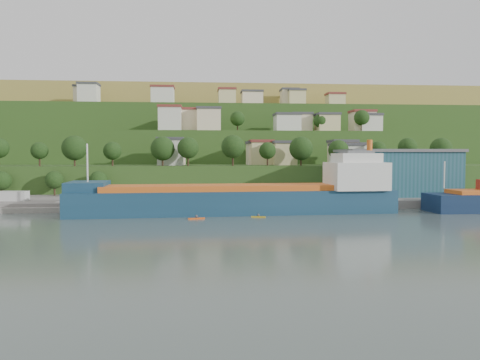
{
  "coord_description": "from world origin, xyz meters",
  "views": [
    {
      "loc": [
        -7.61,
        -95.78,
        13.15
      ],
      "look_at": [
        1.58,
        15.0,
        7.26
      ],
      "focal_mm": 35.0,
      "sensor_mm": 36.0,
      "label": 1
    }
  ],
  "objects": [
    {
      "name": "ground",
      "position": [
        0.0,
        0.0,
        0.0
      ],
      "size": [
        500.0,
        500.0,
        0.0
      ],
      "primitive_type": "plane",
      "color": "#404E4B",
      "rests_on": "ground"
    },
    {
      "name": "quay",
      "position": [
        20.0,
        28.0,
        0.0
      ],
      "size": [
        220.0,
        26.0,
        4.0
      ],
      "primitive_type": "cube",
      "color": "slate",
      "rests_on": "ground"
    },
    {
      "name": "pebble_beach",
      "position": [
        -55.0,
        22.0,
        0.0
      ],
      "size": [
        40.0,
        18.0,
        2.4
      ],
      "primitive_type": "cube",
      "color": "slate",
      "rests_on": "ground"
    },
    {
      "name": "hillside",
      "position": [
        0.03,
        168.7,
        0.08
      ],
      "size": [
        360.0,
        211.53,
        96.0
      ],
      "color": "#284719",
      "rests_on": "ground"
    },
    {
      "name": "cargo_ship_near",
      "position": [
        2.22,
        9.54,
        3.01
      ],
      "size": [
        73.81,
        15.55,
        18.83
      ],
      "rotation": [
        0.0,
        0.0,
        0.06
      ],
      "color": "#133549",
      "rests_on": "ground"
    },
    {
      "name": "warehouse",
      "position": [
        46.85,
        31.0,
        8.43
      ],
      "size": [
        31.26,
        19.42,
        12.8
      ],
      "rotation": [
        0.0,
        0.0,
        -0.01
      ],
      "color": "#1C4D55",
      "rests_on": "quay"
    },
    {
      "name": "caravan",
      "position": [
        -53.54,
        22.39,
        2.79
      ],
      "size": [
        7.06,
        3.45,
        3.19
      ],
      "primitive_type": "cube",
      "rotation": [
        0.0,
        0.0,
        -0.09
      ],
      "color": "silver",
      "rests_on": "pebble_beach"
    },
    {
      "name": "dinghy",
      "position": [
        -40.4,
        18.52,
        1.6
      ],
      "size": [
        4.23,
        2.25,
        0.8
      ],
      "primitive_type": "cube",
      "rotation": [
        0.0,
        0.0,
        -0.19
      ],
      "color": "silver",
      "rests_on": "pebble_beach"
    },
    {
      "name": "kayak_orange",
      "position": [
        -8.65,
        0.39,
        0.26
      ],
      "size": [
        3.51,
        1.37,
        0.87
      ],
      "rotation": [
        0.0,
        0.0,
        0.23
      ],
      "color": "#DF5213",
      "rests_on": "ground"
    },
    {
      "name": "kayak_yellow",
      "position": [
        4.41,
        2.0,
        0.23
      ],
      "size": [
        3.1,
        1.24,
        0.76
      ],
      "rotation": [
        0.0,
        0.0,
        -0.24
      ],
      "color": "gold",
      "rests_on": "ground"
    }
  ]
}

